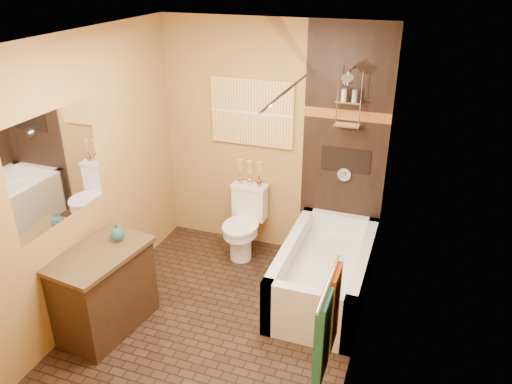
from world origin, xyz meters
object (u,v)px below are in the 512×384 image
at_px(sunset_painting, 252,113).
at_px(bathtub, 324,276).
at_px(toilet, 244,222).
at_px(vanity, 103,290).

relative_size(sunset_painting, bathtub, 0.60).
height_order(sunset_painting, bathtub, sunset_painting).
xyz_separation_m(bathtub, toilet, (-1.00, 0.47, 0.17)).
bearing_deg(sunset_painting, bathtub, -35.85).
bearing_deg(vanity, toilet, 72.67).
height_order(sunset_painting, vanity, sunset_painting).
distance_m(bathtub, toilet, 1.12).
distance_m(toilet, vanity, 1.72).
distance_m(bathtub, vanity, 2.05).
height_order(bathtub, vanity, vanity).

